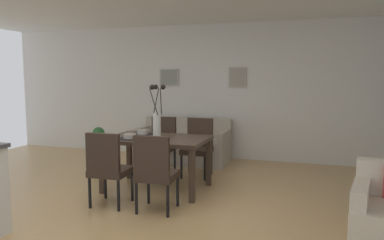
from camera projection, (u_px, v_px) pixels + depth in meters
The scene contains 16 objects.
ground_plane at pixel (144, 212), 4.32m from camera, with size 9.00×9.00×0.00m, color tan.
back_wall_panel at pixel (213, 92), 7.25m from camera, with size 9.00×0.10×2.60m, color silver.
dining_table at pixel (157, 144), 5.16m from camera, with size 1.40×0.92×0.74m.
dining_chair_near_left at pixel (108, 166), 4.46m from camera, with size 0.45×0.45×0.92m.
dining_chair_near_right at pixel (162, 142), 6.10m from camera, with size 0.44×0.44×0.92m.
dining_chair_far_left at pixel (155, 170), 4.27m from camera, with size 0.46×0.46×0.92m.
dining_chair_far_right at pixel (198, 144), 5.91m from camera, with size 0.44×0.44×0.92m.
centerpiece_vase at pixel (157, 117), 5.12m from camera, with size 0.21×0.23×0.73m.
placemat_near_left at pixel (130, 138), 5.05m from camera, with size 0.32×0.32×0.01m, color black.
bowl_near_left at pixel (130, 136), 5.04m from camera, with size 0.17×0.17×0.07m.
placemat_near_right at pixel (143, 134), 5.44m from camera, with size 0.32×0.32×0.01m, color black.
bowl_near_right at pixel (143, 132), 5.43m from camera, with size 0.17×0.17×0.07m.
sofa at pixel (183, 146), 6.97m from camera, with size 1.72×0.84×0.80m.
framed_picture_left at pixel (169, 77), 7.42m from camera, with size 0.40×0.03×0.35m.
framed_picture_center at pixel (238, 77), 7.00m from camera, with size 0.35×0.03×0.39m.
potted_plant at pixel (98, 143), 6.83m from camera, with size 0.36×0.36×0.67m.
Camera 1 is at (1.80, -3.80, 1.56)m, focal length 34.59 mm.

